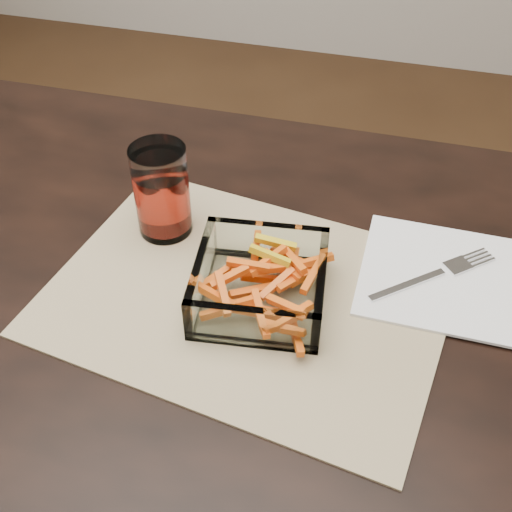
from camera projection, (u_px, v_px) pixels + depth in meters
The scene contains 6 objects.
dining_table at pixel (115, 355), 0.80m from camera, with size 1.60×0.90×0.75m.
placemat at pixel (247, 295), 0.75m from camera, with size 0.45×0.33×0.00m, color tan.
glass_bowl at pixel (260, 285), 0.73m from camera, with size 0.16×0.16×0.06m.
tumbler at pixel (162, 194), 0.80m from camera, with size 0.07×0.07×0.12m.
napkin at pixel (437, 275), 0.77m from camera, with size 0.18×0.18×0.00m, color white.
fork at pixel (436, 274), 0.76m from camera, with size 0.14×0.13×0.00m.
Camera 1 is at (0.30, -0.43, 1.30)m, focal length 45.00 mm.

